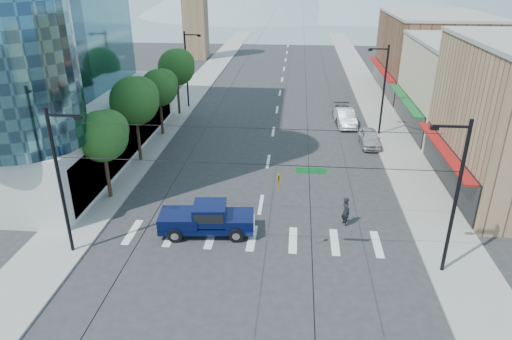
# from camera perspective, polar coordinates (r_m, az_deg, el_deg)

# --- Properties ---
(ground) EXTENTS (160.00, 160.00, 0.00)m
(ground) POSITION_cam_1_polar(r_m,az_deg,el_deg) (27.97, -0.41, -10.17)
(ground) COLOR #28282B
(ground) RESTS_ON ground
(sidewalk_left) EXTENTS (4.00, 120.00, 0.15)m
(sidewalk_left) POSITION_cam_1_polar(r_m,az_deg,el_deg) (66.48, -7.47, 10.27)
(sidewalk_left) COLOR gray
(sidewalk_left) RESTS_ON ground
(sidewalk_right) EXTENTS (4.00, 120.00, 0.15)m
(sidewalk_right) POSITION_cam_1_polar(r_m,az_deg,el_deg) (65.64, 13.76, 9.61)
(sidewalk_right) COLOR gray
(sidewalk_right) RESTS_ON ground
(shop_mid) EXTENTS (12.00, 14.00, 9.00)m
(shop_mid) POSITION_cam_1_polar(r_m,az_deg,el_deg) (51.47, 25.54, 9.15)
(shop_mid) COLOR tan
(shop_mid) RESTS_ON ground
(shop_far) EXTENTS (12.00, 18.00, 10.00)m
(shop_far) POSITION_cam_1_polar(r_m,az_deg,el_deg) (66.32, 21.21, 13.21)
(shop_far) COLOR brown
(shop_far) RESTS_ON ground
(tree_near) EXTENTS (3.65, 3.64, 6.71)m
(tree_near) POSITION_cam_1_polar(r_m,az_deg,el_deg) (33.78, -18.46, 4.26)
(tree_near) COLOR black
(tree_near) RESTS_ON ground
(tree_midnear) EXTENTS (4.09, 4.09, 7.52)m
(tree_midnear) POSITION_cam_1_polar(r_m,az_deg,el_deg) (39.81, -14.75, 8.53)
(tree_midnear) COLOR black
(tree_midnear) RESTS_ON ground
(tree_midfar) EXTENTS (3.65, 3.64, 6.71)m
(tree_midfar) POSITION_cam_1_polar(r_m,az_deg,el_deg) (46.39, -11.87, 10.19)
(tree_midfar) COLOR black
(tree_midfar) RESTS_ON ground
(tree_far) EXTENTS (4.09, 4.09, 7.52)m
(tree_far) POSITION_cam_1_polar(r_m,az_deg,el_deg) (52.84, -9.78, 12.68)
(tree_far) COLOR black
(tree_far) RESTS_ON ground
(signal_rig) EXTENTS (21.80, 0.20, 9.00)m
(signal_rig) POSITION_cam_1_polar(r_m,az_deg,el_deg) (24.74, -0.22, -2.58)
(signal_rig) COLOR black
(signal_rig) RESTS_ON ground
(lamp_pole_nw) EXTENTS (2.00, 0.25, 9.00)m
(lamp_pole_nw) POSITION_cam_1_polar(r_m,az_deg,el_deg) (55.62, -8.57, 12.64)
(lamp_pole_nw) COLOR black
(lamp_pole_nw) RESTS_ON ground
(lamp_pole_ne) EXTENTS (2.00, 0.25, 9.00)m
(lamp_pole_ne) POSITION_cam_1_polar(r_m,az_deg,el_deg) (47.03, 15.56, 9.95)
(lamp_pole_ne) COLOR black
(lamp_pole_ne) RESTS_ON ground
(pickup_truck) EXTENTS (6.28, 2.82, 2.07)m
(pickup_truck) POSITION_cam_1_polar(r_m,az_deg,el_deg) (29.39, -6.22, -6.01)
(pickup_truck) COLOR #070F38
(pickup_truck) RESTS_ON ground
(pedestrian) EXTENTS (0.73, 0.86, 2.00)m
(pedestrian) POSITION_cam_1_polar(r_m,az_deg,el_deg) (30.77, 11.17, -5.05)
(pedestrian) COLOR black
(pedestrian) RESTS_ON ground
(parked_car_near) EXTENTS (1.91, 4.53, 1.53)m
(parked_car_near) POSITION_cam_1_polar(r_m,az_deg,el_deg) (44.95, 14.03, 3.89)
(parked_car_near) COLOR #B3B3B8
(parked_car_near) RESTS_ON ground
(parked_car_mid) EXTENTS (2.25, 5.32, 1.71)m
(parked_car_mid) POSITION_cam_1_polar(r_m,az_deg,el_deg) (50.37, 11.10, 6.45)
(parked_car_mid) COLOR silver
(parked_car_mid) RESTS_ON ground
(parked_car_far) EXTENTS (2.37, 5.27, 1.50)m
(parked_car_far) POSITION_cam_1_polar(r_m,az_deg,el_deg) (51.93, 10.93, 6.87)
(parked_car_far) COLOR #333436
(parked_car_far) RESTS_ON ground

